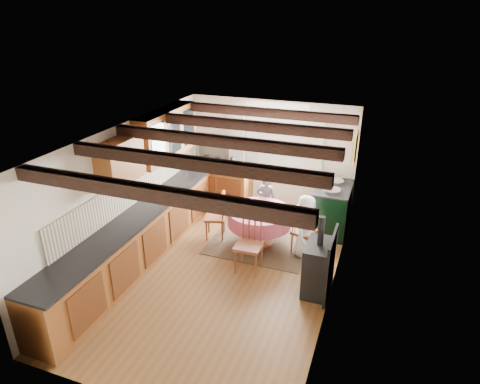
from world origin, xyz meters
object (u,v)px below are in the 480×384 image
at_px(chair_left, 215,216).
at_px(chair_near, 249,244).
at_px(aga_range, 332,208).
at_px(dining_table, 259,227).
at_px(cast_iron_stove, 319,255).
at_px(cup, 256,208).
at_px(chair_right, 304,230).
at_px(child_right, 305,226).
at_px(child_far, 266,201).

bearing_deg(chair_left, chair_near, 32.63).
bearing_deg(chair_left, aga_range, 100.42).
xyz_separation_m(dining_table, cast_iron_stove, (1.29, -1.05, 0.30)).
distance_m(chair_left, cup, 0.88).
xyz_separation_m(dining_table, chair_right, (0.84, 0.02, 0.09)).
relative_size(dining_table, chair_left, 1.28).
bearing_deg(chair_right, chair_left, 106.18).
bearing_deg(chair_right, cast_iron_stove, -142.70).
bearing_deg(cast_iron_stove, aga_range, 93.06).
bearing_deg(chair_right, chair_near, 155.01).
xyz_separation_m(chair_near, child_right, (0.78, 0.82, 0.07)).
distance_m(child_far, cup, 0.82).
bearing_deg(dining_table, aga_range, 40.66).
bearing_deg(child_right, aga_range, -5.70).
height_order(dining_table, chair_right, chair_right).
xyz_separation_m(chair_right, child_right, (0.04, -0.09, 0.13)).
height_order(aga_range, child_right, child_right).
xyz_separation_m(chair_near, cup, (-0.16, 0.86, 0.25)).
bearing_deg(chair_right, cup, 107.61).
bearing_deg(chair_near, child_right, 45.20).
distance_m(dining_table, child_right, 0.91).
bearing_deg(child_right, chair_near, 146.17).
bearing_deg(child_right, cup, 97.61).
height_order(chair_right, child_right, child_right).
bearing_deg(chair_left, chair_right, 75.43).
xyz_separation_m(aga_range, child_right, (-0.30, -1.08, 0.10)).
xyz_separation_m(chair_left, aga_range, (2.07, 1.04, 0.02)).
relative_size(chair_left, child_far, 0.84).
relative_size(dining_table, child_far, 1.07).
relative_size(chair_left, aga_range, 0.88).
height_order(cast_iron_stove, child_far, cast_iron_stove).
relative_size(child_far, cup, 10.92).
xyz_separation_m(aga_range, cup, (-1.24, -1.04, 0.28)).
xyz_separation_m(chair_left, cup, (0.82, 0.00, 0.30)).
distance_m(dining_table, cup, 0.41).
relative_size(chair_right, child_right, 0.77).
relative_size(chair_right, cup, 8.91).
distance_m(chair_right, cast_iron_stove, 1.18).
xyz_separation_m(aga_range, cast_iron_stove, (0.11, -2.06, 0.18)).
bearing_deg(child_right, chair_right, 33.96).
bearing_deg(aga_range, chair_left, -153.22).
bearing_deg(dining_table, cup, -156.69).
height_order(dining_table, cast_iron_stove, cast_iron_stove).
height_order(dining_table, chair_left, chair_left).
xyz_separation_m(dining_table, chair_near, (0.09, -0.88, 0.16)).
height_order(chair_right, child_far, child_far).
distance_m(chair_right, aga_range, 1.05).
height_order(cast_iron_stove, child_right, cast_iron_stove).
distance_m(aga_range, cast_iron_stove, 2.07).
relative_size(chair_near, chair_left, 1.11).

